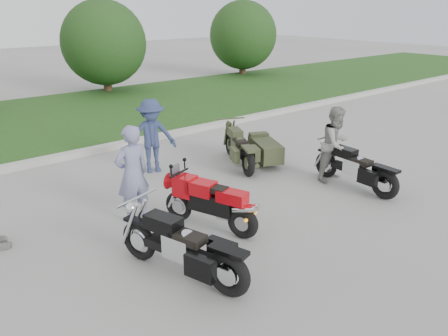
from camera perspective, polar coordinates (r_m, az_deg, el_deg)
ground at (r=7.44m, az=2.47°, el=-9.43°), size 80.00×80.00×0.00m
curb at (r=12.17m, az=-16.69°, el=2.23°), size 60.00×0.30×0.15m
grass_strip at (r=15.96m, az=-22.69°, el=5.72°), size 60.00×8.00×0.14m
tree_mid_right at (r=20.14m, az=-15.42°, el=15.48°), size 3.60×3.60×4.00m
tree_far_right at (r=24.56m, az=2.49°, el=16.93°), size 3.60×3.60×4.00m
sportbike_red at (r=7.55m, az=-1.69°, el=-4.43°), size 0.81×1.82×0.90m
cruiser_left at (r=6.31m, az=-5.02°, el=-10.67°), size 0.86×2.24×0.88m
cruiser_right at (r=9.70m, az=17.08°, el=-0.25°), size 0.37×2.14×0.82m
cruiser_sidecar at (r=10.71m, az=4.04°, el=2.41°), size 1.59×2.05×0.84m
person_stripe at (r=7.91m, az=-11.89°, el=-0.77°), size 0.67×0.46×1.79m
person_grey at (r=9.95m, az=14.41°, el=3.06°), size 0.87×0.71×1.67m
person_denim at (r=10.25m, az=-9.41°, el=4.12°), size 1.27×0.97×1.73m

